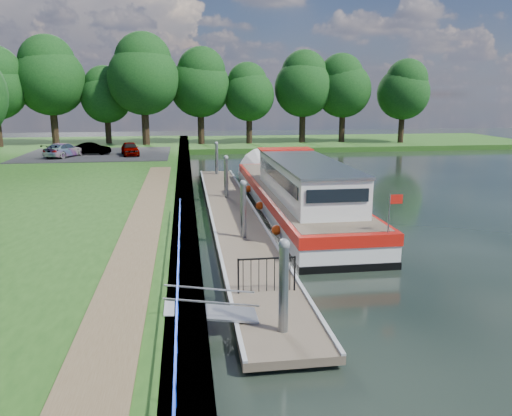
{
  "coord_description": "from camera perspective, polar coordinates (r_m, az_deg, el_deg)",
  "views": [
    {
      "loc": [
        -2.43,
        -12.45,
        6.53
      ],
      "look_at": [
        0.74,
        9.79,
        1.4
      ],
      "focal_mm": 35.0,
      "sensor_mm": 36.0,
      "label": 1
    }
  ],
  "objects": [
    {
      "name": "far_bank",
      "position": [
        66.34,
        4.53,
        7.43
      ],
      "size": [
        60.0,
        18.0,
        0.6
      ],
      "primitive_type": "cube",
      "color": "#1F4914",
      "rests_on": "ground"
    },
    {
      "name": "blue_fence",
      "position": [
        16.31,
        -8.86,
        -5.95
      ],
      "size": [
        0.04,
        18.04,
        0.72
      ],
      "color": "#0C2DBF",
      "rests_on": "riverbank"
    },
    {
      "name": "gangway",
      "position": [
        14.25,
        -5.16,
        -11.68
      ],
      "size": [
        2.58,
        1.0,
        0.92
      ],
      "color": "#A5A8AD",
      "rests_on": "ground"
    },
    {
      "name": "gate_panel",
      "position": [
        15.8,
        1.23,
        -7.06
      ],
      "size": [
        1.85,
        0.05,
        1.15
      ],
      "color": "black",
      "rests_on": "ground"
    },
    {
      "name": "carpark",
      "position": [
        51.5,
        -17.73,
        5.87
      ],
      "size": [
        14.0,
        12.0,
        0.06
      ],
      "primitive_type": "cube",
      "color": "black",
      "rests_on": "riverbank"
    },
    {
      "name": "mooring_piles",
      "position": [
        26.1,
        -2.6,
        1.24
      ],
      "size": [
        0.3,
        27.3,
        3.55
      ],
      "color": "gray",
      "rests_on": "ground"
    },
    {
      "name": "car_a",
      "position": [
        49.47,
        -14.2,
        6.6
      ],
      "size": [
        2.18,
        3.95,
        1.27
      ],
      "primitive_type": "imported",
      "rotation": [
        0.0,
        0.0,
        0.19
      ],
      "color": "#999999",
      "rests_on": "carpark"
    },
    {
      "name": "pontoon",
      "position": [
        26.35,
        -2.58,
        -1.09
      ],
      "size": [
        2.5,
        30.0,
        0.56
      ],
      "color": "brown",
      "rests_on": "ground"
    },
    {
      "name": "footpath",
      "position": [
        21.33,
        -13.12,
        -3.07
      ],
      "size": [
        1.6,
        40.0,
        0.05
      ],
      "primitive_type": "cube",
      "color": "brown",
      "rests_on": "riverbank"
    },
    {
      "name": "bank_edge",
      "position": [
        28.13,
        -8.16,
        0.12
      ],
      "size": [
        1.1,
        90.0,
        0.78
      ],
      "primitive_type": "cube",
      "color": "#473D2D",
      "rests_on": "ground"
    },
    {
      "name": "ground",
      "position": [
        14.27,
        2.68,
        -14.39
      ],
      "size": [
        160.0,
        160.0,
        0.0
      ],
      "primitive_type": "plane",
      "color": "black",
      "rests_on": "ground"
    },
    {
      "name": "car_c",
      "position": [
        50.03,
        -21.08,
        6.22
      ],
      "size": [
        3.54,
        4.85,
        1.3
      ],
      "primitive_type": "imported",
      "rotation": [
        0.0,
        0.0,
        2.71
      ],
      "color": "#999999",
      "rests_on": "carpark"
    },
    {
      "name": "barge",
      "position": [
        28.62,
        4.2,
        1.86
      ],
      "size": [
        4.36,
        21.15,
        4.78
      ],
      "color": "black",
      "rests_on": "ground"
    },
    {
      "name": "car_b",
      "position": [
        51.06,
        -18.25,
        6.46
      ],
      "size": [
        3.49,
        1.25,
        1.15
      ],
      "primitive_type": "imported",
      "rotation": [
        0.0,
        0.0,
        1.56
      ],
      "color": "#999999",
      "rests_on": "carpark"
    },
    {
      "name": "horizon_trees",
      "position": [
        61.16,
        -7.56,
        14.08
      ],
      "size": [
        54.38,
        10.03,
        12.87
      ],
      "color": "#332316",
      "rests_on": "ground"
    }
  ]
}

